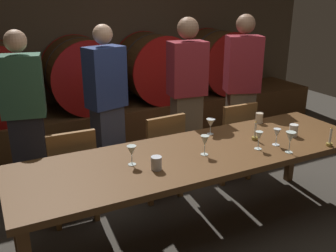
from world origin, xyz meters
The scene contains 25 objects.
ground_plane centered at (0.00, 0.00, 0.00)m, with size 8.94×8.94×0.00m, color #3F3A33.
back_wall centered at (0.00, 2.98, 1.34)m, with size 6.88×0.24×2.67m, color brown.
barrel_shelf centered at (0.00, 2.43, 0.24)m, with size 6.19×0.90×0.48m, color brown.
wine_barrel_center_left centered at (-0.53, 2.43, 0.95)m, with size 0.95×0.78×0.95m.
wine_barrel_center_right centered at (0.50, 2.43, 0.95)m, with size 0.95×0.78×0.95m.
wine_barrel_far_right centered at (1.60, 2.43, 0.95)m, with size 0.95×0.78×0.95m.
dining_table centered at (-0.25, -0.04, 0.70)m, with size 2.95×0.88×0.76m.
chair_left centered at (-1.13, 0.63, 0.49)m, with size 0.41×0.41×0.88m.
chair_center centered at (-0.26, 0.65, 0.49)m, with size 0.42×0.42×0.88m.
chair_right centered at (0.59, 0.65, 0.49)m, with size 0.40×0.40×0.88m.
guest_far_left centered at (-1.41, 1.16, 0.85)m, with size 0.42×0.31×1.66m.
guest_center_left centered at (-0.60, 1.23, 0.85)m, with size 0.43×0.34×1.67m.
guest_center_right centered at (0.20, 0.97, 0.89)m, with size 0.40×0.28×1.73m.
guest_far_right centered at (0.92, 0.97, 0.89)m, with size 0.44×0.36×1.74m.
candle_left centered at (0.30, -0.04, 0.81)m, with size 0.05×0.05×0.18m.
candle_right centered at (0.76, -0.43, 0.80)m, with size 0.05×0.05×0.18m.
wine_glass_far_left centered at (-0.82, -0.03, 0.86)m, with size 0.07×0.07×0.15m.
wine_glass_left centered at (-0.25, -0.11, 0.87)m, with size 0.07×0.07×0.16m.
wine_glass_center_left centered at (0.04, 0.25, 0.86)m, with size 0.08×0.08×0.14m.
wine_glass_center_right centered at (0.20, -0.21, 0.87)m, with size 0.06×0.06×0.15m.
wine_glass_right centered at (0.37, -0.38, 0.88)m, with size 0.08×0.08×0.17m.
wine_glass_far_right centered at (0.38, -0.21, 0.86)m, with size 0.06×0.06×0.14m.
cup_left centered at (-0.70, -0.18, 0.81)m, with size 0.08×0.08×0.10m, color silver.
cup_center centered at (0.62, 0.29, 0.81)m, with size 0.07×0.07×0.10m, color beige.
cup_right centered at (0.67, -0.12, 0.81)m, with size 0.08×0.08×0.11m, color white.
Camera 1 is at (-1.73, -2.40, 1.96)m, focal length 40.42 mm.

